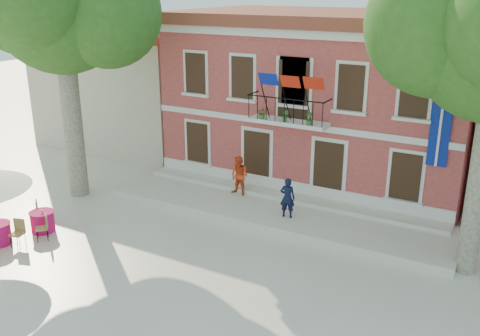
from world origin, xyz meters
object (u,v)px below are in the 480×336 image
Objects in this scene: pedestrian_orange at (239,176)px; cafe_table_2 at (42,221)px; plane_tree_west at (61,8)px; pedestrian_navy at (287,198)px.

cafe_table_2 is at bearing -124.44° from pedestrian_orange.
plane_tree_west is 6.24× the size of cafe_table_2.
pedestrian_orange is 7.81m from cafe_table_2.
pedestrian_orange reaches higher than pedestrian_navy.
pedestrian_orange is (6.46, 2.66, -6.63)m from plane_tree_west.
plane_tree_west is at bearing 114.81° from cafe_table_2.
cafe_table_2 is (1.56, -3.38, -7.34)m from plane_tree_west.
pedestrian_navy is at bearing 9.78° from plane_tree_west.
plane_tree_west is 8.23m from cafe_table_2.
cafe_table_2 is (-7.57, -4.96, -0.66)m from pedestrian_navy.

